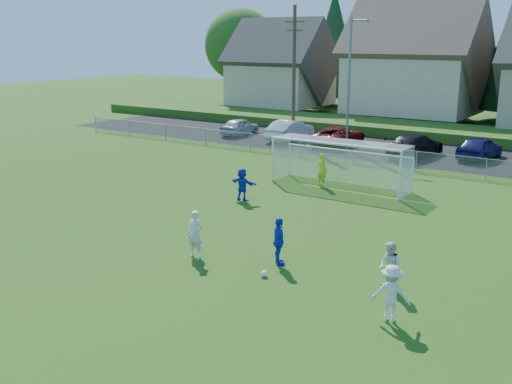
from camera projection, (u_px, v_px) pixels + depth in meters
ground at (115, 286)px, 19.12m from camera, size 160.00×160.00×0.00m
asphalt_lot at (415, 153)px, 41.13m from camera, size 60.00×60.00×0.00m
grass_embankment at (449, 133)px, 47.03m from camera, size 70.00×6.00×0.80m
soccer_ball at (264, 274)px, 19.84m from camera, size 0.22×0.22×0.22m
player_white_a at (195, 234)px, 21.43m from camera, size 0.67×0.48×1.73m
player_white_b at (390, 267)px, 18.64m from camera, size 0.96×0.92×1.57m
player_white_c at (391, 293)px, 16.60m from camera, size 1.19×0.88×1.65m
player_blue_a at (279, 241)px, 20.76m from camera, size 0.96×1.03×1.70m
player_blue_b at (242, 184)px, 28.99m from camera, size 1.51×0.55×1.60m
goalkeeper at (322, 170)px, 31.77m from camera, size 0.74×0.59×1.77m
car_a at (240, 126)px, 48.55m from camera, size 1.87×4.13×1.37m
car_b at (290, 130)px, 45.94m from camera, size 1.67×4.78×1.57m
car_c at (339, 136)px, 43.75m from camera, size 2.40×5.16×1.43m
car_d at (415, 145)px, 39.77m from camera, size 2.71×5.45×1.52m
car_e at (480, 148)px, 38.87m from camera, size 2.26×4.61×1.51m
soccer_goal at (342, 156)px, 31.55m from camera, size 7.42×1.90×2.50m
chainlink_fence at (385, 157)px, 36.57m from camera, size 52.06×0.06×1.20m
streetlight at (350, 80)px, 41.13m from camera, size 1.38×0.18×9.00m
utility_pole at (294, 73)px, 44.61m from camera, size 1.60×0.26×10.00m
houses_row at (506, 42)px, 50.19m from camera, size 53.90×11.45×13.27m
tree_row at (510, 46)px, 55.82m from camera, size 65.98×12.36×13.80m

